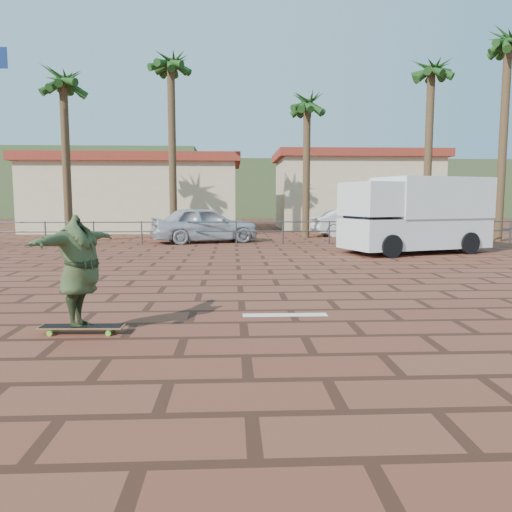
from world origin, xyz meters
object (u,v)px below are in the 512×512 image
Objects in this scene: car_white at (352,223)px; skateboarder at (79,271)px; car_silver at (205,224)px; longboard at (82,327)px; campervan at (416,213)px.

skateboarder is at bearing 147.21° from car_white.
car_white is at bearing -82.37° from car_silver.
longboard is 15.26m from car_silver.
car_silver is at bearing 106.47° from car_white.
skateboarder is 13.66m from campervan.
car_white is (8.41, 18.71, -0.22)m from skateboarder.
car_silver reaches higher than longboard.
car_white is (7.48, 3.50, -0.11)m from car_silver.
campervan is 1.19× the size of car_silver.
longboard is 13.71m from campervan.
campervan is 9.12m from car_silver.
car_silver is at bearing 11.85° from skateboarder.
skateboarder is at bearing 159.10° from car_silver.
car_silver is at bearing 88.76° from longboard.
campervan is 8.24m from car_white.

